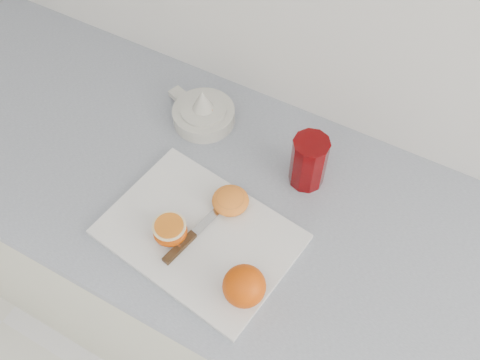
{
  "coord_description": "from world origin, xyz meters",
  "views": [
    {
      "loc": [
        0.18,
        1.16,
        1.86
      ],
      "look_at": [
        -0.12,
        1.7,
        0.96
      ],
      "focal_mm": 40.0,
      "sensor_mm": 36.0,
      "label": 1
    }
  ],
  "objects_px": {
    "red_tumbler": "(308,163)",
    "half_orange": "(170,231)",
    "counter": "(248,288)",
    "cutting_board": "(200,234)",
    "citrus_juicer": "(203,112)"
  },
  "relations": [
    {
      "from": "red_tumbler",
      "to": "half_orange",
      "type": "bearing_deg",
      "value": -123.45
    },
    {
      "from": "half_orange",
      "to": "red_tumbler",
      "type": "xyz_separation_m",
      "value": [
        0.18,
        0.27,
        0.03
      ]
    },
    {
      "from": "half_orange",
      "to": "red_tumbler",
      "type": "distance_m",
      "value": 0.32
    },
    {
      "from": "counter",
      "to": "cutting_board",
      "type": "height_order",
      "value": "cutting_board"
    },
    {
      "from": "cutting_board",
      "to": "half_orange",
      "type": "relative_size",
      "value": 5.45
    },
    {
      "from": "red_tumbler",
      "to": "counter",
      "type": "bearing_deg",
      "value": -122.67
    },
    {
      "from": "counter",
      "to": "red_tumbler",
      "type": "relative_size",
      "value": 20.3
    },
    {
      "from": "counter",
      "to": "red_tumbler",
      "type": "bearing_deg",
      "value": 57.33
    },
    {
      "from": "cutting_board",
      "to": "counter",
      "type": "bearing_deg",
      "value": 64.81
    },
    {
      "from": "citrus_juicer",
      "to": "cutting_board",
      "type": "bearing_deg",
      "value": -60.31
    },
    {
      "from": "counter",
      "to": "half_orange",
      "type": "relative_size",
      "value": 37.64
    },
    {
      "from": "citrus_juicer",
      "to": "red_tumbler",
      "type": "bearing_deg",
      "value": -7.7
    },
    {
      "from": "counter",
      "to": "cutting_board",
      "type": "xyz_separation_m",
      "value": [
        -0.06,
        -0.12,
        0.45
      ]
    },
    {
      "from": "citrus_juicer",
      "to": "red_tumbler",
      "type": "distance_m",
      "value": 0.29
    },
    {
      "from": "half_orange",
      "to": "citrus_juicer",
      "type": "xyz_separation_m",
      "value": [
        -0.11,
        0.31,
        -0.01
      ]
    }
  ]
}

